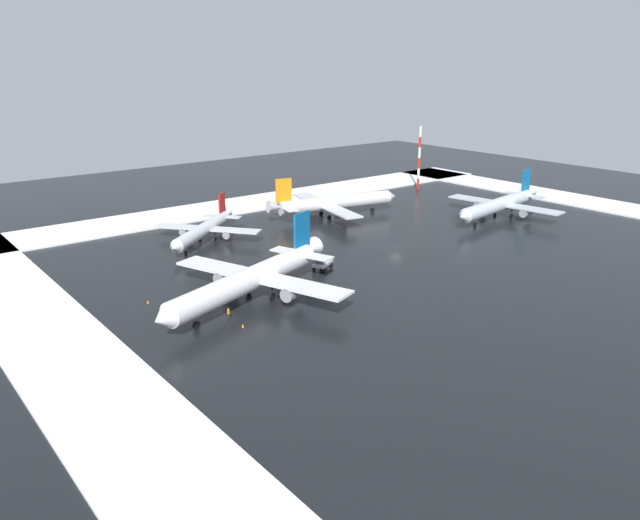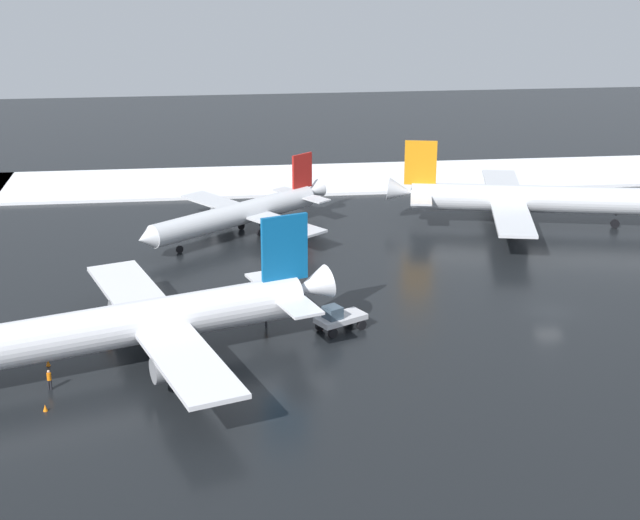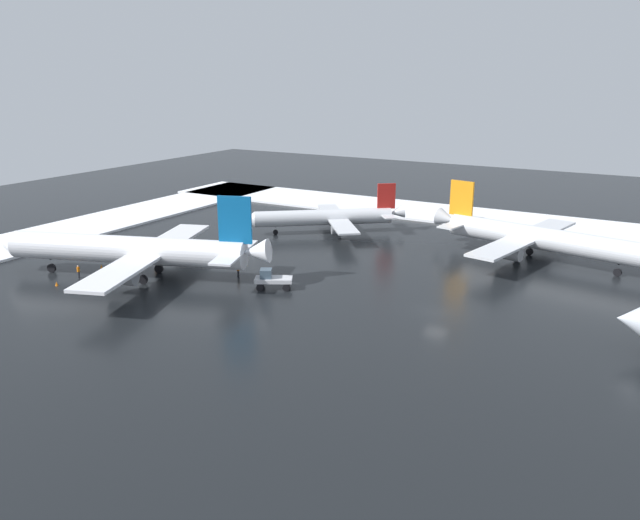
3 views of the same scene
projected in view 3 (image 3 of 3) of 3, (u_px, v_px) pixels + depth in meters
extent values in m
plane|color=black|center=(437.00, 312.00, 69.54)|extent=(240.00, 240.00, 0.00)
cube|color=white|center=(532.00, 223.00, 111.14)|extent=(152.00, 16.00, 0.39)
cube|color=white|center=(43.00, 237.00, 101.35)|extent=(14.00, 116.00, 0.39)
cylinder|color=white|center=(126.00, 250.00, 80.82)|extent=(31.30, 13.81, 3.61)
cone|color=white|center=(8.00, 243.00, 83.88)|extent=(3.53, 4.07, 3.43)
cone|color=white|center=(256.00, 252.00, 77.55)|extent=(4.59, 4.14, 3.51)
cube|color=white|center=(116.00, 273.00, 72.14)|extent=(8.92, 14.58, 0.38)
cylinder|color=gray|center=(122.00, 276.00, 74.54)|extent=(4.11, 3.19, 2.12)
cube|color=white|center=(177.00, 237.00, 88.56)|extent=(8.92, 14.58, 0.38)
cylinder|color=gray|center=(167.00, 248.00, 86.95)|extent=(4.11, 3.19, 2.12)
cube|color=#0C5999|center=(235.00, 220.00, 76.89)|extent=(4.14, 1.75, 5.95)
cube|color=white|center=(226.00, 259.00, 75.10)|extent=(4.27, 5.72, 0.25)
cube|color=white|center=(242.00, 246.00, 81.10)|extent=(4.27, 5.72, 0.25)
cylinder|color=black|center=(50.00, 257.00, 83.25)|extent=(0.25, 0.25, 0.74)
cylinder|color=black|center=(52.00, 268.00, 83.69)|extent=(1.23, 0.73, 1.17)
cylinder|color=black|center=(142.00, 268.00, 78.51)|extent=(0.25, 0.25, 0.74)
cylinder|color=black|center=(143.00, 280.00, 78.94)|extent=(1.23, 0.73, 1.17)
cylinder|color=black|center=(158.00, 258.00, 82.91)|extent=(0.25, 0.25, 0.74)
cylinder|color=black|center=(159.00, 269.00, 83.35)|extent=(1.23, 0.73, 1.17)
cylinder|color=silver|center=(545.00, 239.00, 87.56)|extent=(28.77, 8.99, 3.25)
cone|color=silver|center=(447.00, 219.00, 97.34)|extent=(3.90, 3.40, 3.16)
cube|color=silver|center=(547.00, 228.00, 95.10)|extent=(6.64, 13.03, 0.34)
cylinder|color=gray|center=(544.00, 237.00, 93.69)|extent=(3.57, 2.53, 1.91)
cube|color=silver|center=(501.00, 249.00, 83.81)|extent=(6.64, 13.03, 0.34)
cylinder|color=gray|center=(510.00, 253.00, 85.16)|extent=(3.57, 2.53, 1.91)
cube|color=orange|center=(462.00, 198.00, 94.88)|extent=(3.82, 1.11, 5.36)
cube|color=silver|center=(470.00, 219.00, 97.88)|extent=(3.36, 5.00, 0.23)
cube|color=silver|center=(452.00, 226.00, 93.75)|extent=(3.36, 5.00, 0.23)
cylinder|color=black|center=(619.00, 262.00, 81.59)|extent=(0.23, 0.23, 0.67)
cylinder|color=black|center=(617.00, 272.00, 81.99)|extent=(1.10, 0.54, 1.05)
cylinder|color=black|center=(531.00, 243.00, 91.30)|extent=(0.23, 0.23, 0.67)
cylinder|color=black|center=(530.00, 252.00, 91.69)|extent=(1.10, 0.54, 1.05)
cylinder|color=black|center=(518.00, 248.00, 88.27)|extent=(0.23, 0.23, 0.67)
cylinder|color=black|center=(517.00, 258.00, 88.66)|extent=(1.10, 0.54, 1.05)
cylinder|color=silver|center=(323.00, 217.00, 104.15)|extent=(19.71, 16.24, 2.61)
cone|color=silver|center=(249.00, 220.00, 102.42)|extent=(2.98, 3.08, 2.48)
cone|color=silver|center=(396.00, 212.00, 105.77)|extent=(3.52, 3.43, 2.54)
cube|color=silver|center=(344.00, 227.00, 98.57)|extent=(8.80, 9.93, 0.28)
cylinder|color=gray|center=(339.00, 229.00, 100.19)|extent=(3.00, 2.81, 1.53)
cube|color=silver|center=(331.00, 211.00, 110.50)|extent=(8.80, 9.93, 0.28)
cylinder|color=gray|center=(330.00, 217.00, 109.21)|extent=(3.00, 2.81, 1.53)
cube|color=red|center=(386.00, 196.00, 104.71)|extent=(2.58, 2.11, 4.29)
cube|color=silver|center=(388.00, 216.00, 103.36)|extent=(3.84, 4.13, 0.18)
cube|color=silver|center=(382.00, 211.00, 107.72)|extent=(3.84, 4.13, 0.18)
cylinder|color=black|center=(275.00, 226.00, 103.35)|extent=(0.18, 0.18, 0.54)
cylinder|color=black|center=(275.00, 232.00, 103.67)|extent=(0.83, 0.73, 0.84)
cylinder|color=black|center=(339.00, 226.00, 103.20)|extent=(0.18, 0.18, 0.54)
cylinder|color=black|center=(338.00, 232.00, 103.51)|extent=(0.83, 0.73, 0.84)
cylinder|color=black|center=(335.00, 221.00, 106.40)|extent=(0.18, 0.18, 0.54)
cylinder|color=black|center=(335.00, 228.00, 106.71)|extent=(0.83, 0.73, 0.84)
cone|color=silver|center=(630.00, 319.00, 58.72)|extent=(2.67, 3.34, 3.05)
cube|color=silver|center=(274.00, 280.00, 77.11)|extent=(5.09, 4.15, 0.50)
cube|color=#3F5160|center=(266.00, 273.00, 76.90)|extent=(1.95, 1.99, 1.10)
cylinder|color=black|center=(260.00, 287.00, 76.38)|extent=(0.94, 0.72, 0.90)
cylinder|color=black|center=(262.00, 282.00, 78.28)|extent=(0.94, 0.72, 0.90)
cylinder|color=black|center=(286.00, 288.00, 76.34)|extent=(0.94, 0.72, 0.90)
cylinder|color=black|center=(287.00, 282.00, 78.24)|extent=(0.94, 0.72, 0.90)
cylinder|color=black|center=(239.00, 273.00, 81.95)|extent=(0.16, 0.16, 0.85)
cylinder|color=black|center=(238.00, 274.00, 81.77)|extent=(0.16, 0.16, 0.85)
cylinder|color=orange|center=(238.00, 268.00, 81.65)|extent=(0.36, 0.36, 0.62)
sphere|color=tan|center=(238.00, 265.00, 81.53)|extent=(0.24, 0.24, 0.24)
cylinder|color=black|center=(79.00, 275.00, 81.44)|extent=(0.16, 0.16, 0.85)
cylinder|color=black|center=(79.00, 275.00, 81.30)|extent=(0.16, 0.16, 0.85)
cylinder|color=orange|center=(78.00, 269.00, 81.16)|extent=(0.36, 0.36, 0.62)
sphere|color=tan|center=(78.00, 266.00, 81.04)|extent=(0.24, 0.24, 0.24)
cylinder|color=black|center=(156.00, 260.00, 88.02)|extent=(0.16, 0.16, 0.85)
cylinder|color=black|center=(155.00, 259.00, 88.19)|extent=(0.16, 0.16, 0.85)
cylinder|color=orange|center=(155.00, 255.00, 87.90)|extent=(0.36, 0.36, 0.62)
sphere|color=tan|center=(155.00, 252.00, 87.77)|extent=(0.24, 0.24, 0.24)
cone|color=orange|center=(57.00, 284.00, 78.35)|extent=(0.36, 0.36, 0.55)
cone|color=orange|center=(119.00, 247.00, 95.39)|extent=(0.36, 0.36, 0.55)
cone|color=orange|center=(101.00, 266.00, 85.49)|extent=(0.36, 0.36, 0.55)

